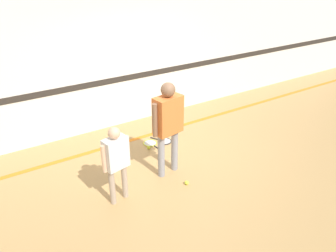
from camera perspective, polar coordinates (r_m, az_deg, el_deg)
The scene contains 9 objects.
ground_plane at distance 5.68m, azimuth 2.43°, elevation -7.79°, with size 16.00×16.00×0.00m, color tan.
wall_back at distance 6.80m, azimuth -8.14°, elevation 12.84°, with size 16.00×0.07×3.20m.
floor_stripe at distance 6.71m, azimuth -4.37°, elevation -1.86°, with size 14.40×0.10×0.01m.
person_instructor at distance 5.13m, azimuth 0.00°, elevation 1.09°, with size 0.60×0.32×1.61m.
person_student_left at distance 4.68m, azimuth -9.01°, elevation -5.35°, with size 0.46×0.25×1.23m.
racket_spare_on_floor at distance 6.44m, azimuth -2.99°, elevation -3.07°, with size 0.30×0.53×0.03m.
racket_second_spare at distance 6.52m, azimuth -0.72°, elevation -2.62°, with size 0.38×0.47×0.03m.
tennis_ball_near_instructor at distance 5.35m, azimuth 3.26°, elevation -9.83°, with size 0.07×0.07×0.07m, color #CCE038.
tennis_ball_by_spare_racket at distance 6.27m, azimuth -3.38°, elevation -3.75°, with size 0.07×0.07×0.07m, color #CCE038.
Camera 1 is at (-2.67, -3.81, 3.26)m, focal length 35.00 mm.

